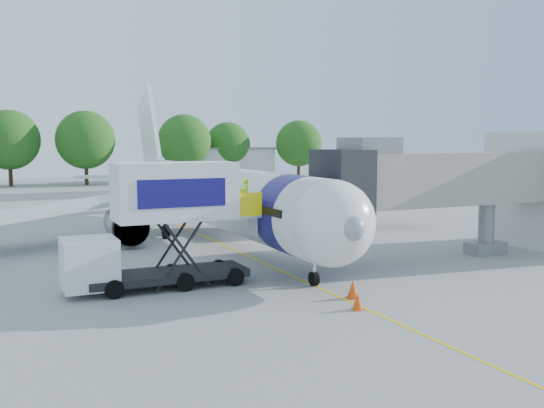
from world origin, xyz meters
name	(u,v)px	position (x,y,z in m)	size (l,w,h in m)	color
ground	(236,251)	(0.00, 0.00, 0.00)	(160.00, 160.00, 0.00)	#999996
guidance_line	(236,251)	(0.00, 0.00, 0.01)	(0.15, 70.00, 0.01)	yellow
taxiway_strip	(109,194)	(0.00, 42.00, 0.00)	(120.00, 10.00, 0.01)	#59595B
aircraft	(212,195)	(0.00, 4.12, 2.95)	(34.17, 37.73, 11.35)	silver
jet_bridge	(424,180)	(7.99, -7.00, 4.34)	(13.90, 3.20, 6.60)	gray
catering_hiloader	(160,226)	(-6.27, -7.00, 2.76)	(8.50, 2.44, 5.50)	black
ground_tug	(432,331)	(-0.88, -18.51, 0.69)	(3.66, 2.74, 1.31)	silver
safety_cone_a	(353,289)	(0.41, -12.07, 0.38)	(0.49, 0.49, 0.79)	#DF420B
safety_cone_b	(358,302)	(-0.35, -13.59, 0.32)	(0.43, 0.43, 0.68)	#DF420B
outbuilding_right	(222,163)	(22.00, 62.00, 2.66)	(16.40, 7.40, 5.30)	beige
tree_c	(9,140)	(-10.43, 60.21, 6.53)	(8.44, 8.44, 10.76)	#382314
tree_d	(85,140)	(-0.35, 58.37, 6.52)	(8.43, 8.43, 10.75)	#382314
tree_e	(184,141)	(14.26, 57.83, 6.35)	(8.21, 8.21, 10.46)	#382314
tree_f	(228,145)	(22.57, 60.97, 5.73)	(7.41, 7.41, 9.45)	#382314
tree_g	(299,143)	(34.03, 57.74, 5.95)	(7.69, 7.69, 9.80)	#382314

